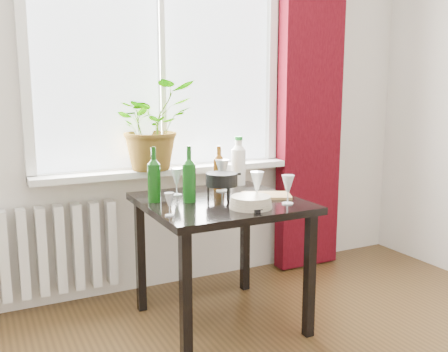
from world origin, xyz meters
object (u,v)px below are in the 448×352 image
radiator (51,250)px  tv_remote (251,208)px  bottle_amber (219,167)px  wineglass_back_left (177,182)px  table (220,215)px  wineglass_far_right (288,189)px  plate_stack (251,202)px  cutting_board (266,195)px  potted_plant (152,125)px  wineglass_back_center (222,175)px  fondue_pot (222,185)px  wineglass_front_left (169,204)px  wine_bottle_right (189,174)px  cleaning_bottle (238,160)px  wineglass_front_right (257,187)px  wine_bottle_left (154,174)px

radiator → tv_remote: tv_remote is taller
bottle_amber → wineglass_back_left: size_ratio=1.71×
table → wineglass_far_right: 0.42m
plate_stack → cutting_board: (0.21, 0.19, -0.02)m
potted_plant → wineglass_back_center: size_ratio=2.82×
wineglass_far_right → fondue_pot: wineglass_far_right is taller
wineglass_front_left → tv_remote: size_ratio=0.75×
radiator → wine_bottle_right: size_ratio=2.54×
wineglass_front_left → fondue_pot: (0.41, 0.26, 0.01)m
fondue_pot → tv_remote: (0.01, -0.33, -0.06)m
plate_stack → cleaning_bottle: bearing=67.7°
wine_bottle_right → fondue_pot: 0.23m
wineglass_back_center → wineglass_back_left: bearing=177.0°
bottle_amber → cutting_board: 0.37m
wineglass_far_right → wineglass_front_left: 0.67m
wineglass_back_center → fondue_pot: wineglass_back_center is taller
wineglass_front_left → cleaning_bottle: bearing=39.1°
cutting_board → bottle_amber: bearing=115.7°
potted_plant → wineglass_front_left: 0.86m
radiator → potted_plant: potted_plant is taller
cutting_board → potted_plant: bearing=127.5°
wine_bottle_right → plate_stack: bearing=-49.8°
cleaning_bottle → wineglass_back_center: 0.24m
table → cutting_board: (0.27, -0.05, 0.10)m
wineglass_far_right → tv_remote: size_ratio=1.04×
wineglass_back_center → fondue_pot: (-0.08, -0.15, -0.03)m
wineglass_front_right → cutting_board: (0.13, 0.11, -0.08)m
tv_remote → table: bearing=96.5°
wine_bottle_left → wineglass_front_right: (0.49, -0.28, -0.06)m
radiator → wine_bottle_right: bearing=-41.8°
wine_bottle_left → tv_remote: (0.39, -0.40, -0.15)m
wine_bottle_right → cutting_board: bearing=-10.4°
radiator → plate_stack: size_ratio=3.52×
plate_stack → fondue_pot: size_ratio=1.08×
cleaning_bottle → wineglass_far_right: 0.61m
cleaning_bottle → bottle_amber: bearing=-156.1°
potted_plant → tv_remote: (0.24, -0.84, -0.38)m
plate_stack → tv_remote: (-0.02, -0.03, -0.02)m
cutting_board → wine_bottle_left: bearing=164.5°
wineglass_back_left → plate_stack: wineglass_back_left is taller
table → wine_bottle_left: size_ratio=2.76×
wineglass_far_right → wineglass_front_left: bearing=175.9°
wine_bottle_left → bottle_amber: (0.47, 0.14, -0.01)m
wine_bottle_left → wineglass_front_right: 0.57m
table → wine_bottle_right: wine_bottle_right is taller
cleaning_bottle → wineglass_front_left: 0.88m
wine_bottle_left → wineglass_back_center: (0.46, 0.08, -0.05)m
potted_plant → cleaning_bottle: size_ratio=1.75×
cleaning_bottle → wine_bottle_right: bearing=-146.7°
wineglass_front_left → cutting_board: bearing=13.7°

